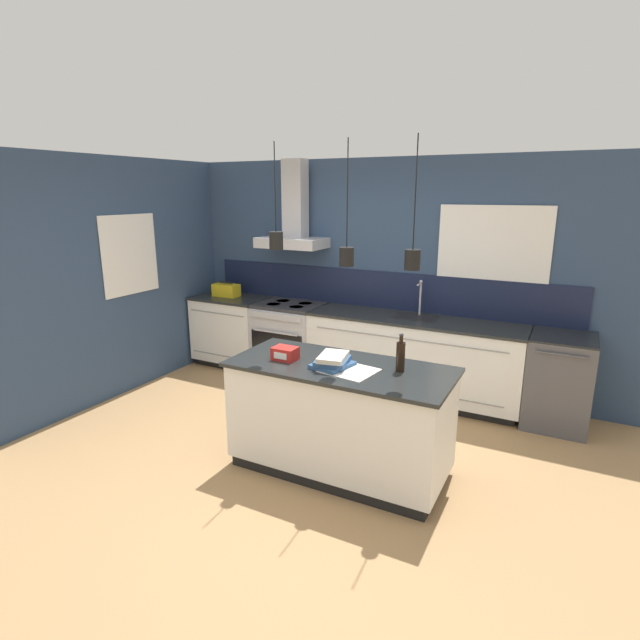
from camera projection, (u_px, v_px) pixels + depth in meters
ground_plane at (292, 453)px, 4.38m from camera, size 16.00×16.00×0.00m
wall_back at (373, 269)px, 5.79m from camera, size 5.60×2.17×2.60m
wall_left at (139, 274)px, 5.74m from camera, size 0.08×3.80×2.60m
counter_run_left at (233, 330)px, 6.56m from camera, size 0.96×0.64×0.91m
counter_run_sink at (413, 358)px, 5.47m from camera, size 2.35×0.64×1.30m
oven_range at (290, 339)px, 6.17m from camera, size 0.80×0.66×0.91m
dishwasher at (559, 381)px, 4.82m from camera, size 0.59×0.65×0.91m
kitchen_island at (340, 418)px, 4.03m from camera, size 1.77×0.79×0.91m
bottle_on_island at (401, 356)px, 3.76m from camera, size 0.07×0.07×0.29m
book_stack at (333, 361)px, 3.86m from camera, size 0.31×0.35×0.11m
red_supply_box at (285, 353)px, 4.04m from camera, size 0.19×0.15×0.10m
paper_pile at (349, 371)px, 3.79m from camera, size 0.43×0.39×0.01m
yellow_toolbox at (226, 290)px, 6.47m from camera, size 0.34×0.18×0.19m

